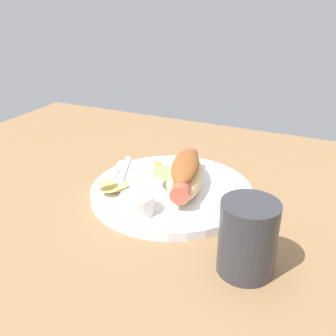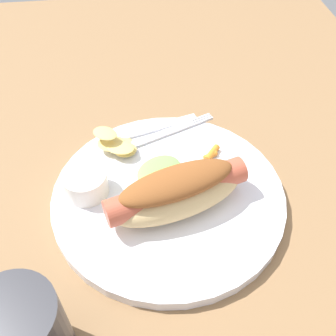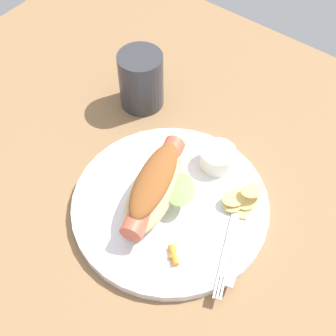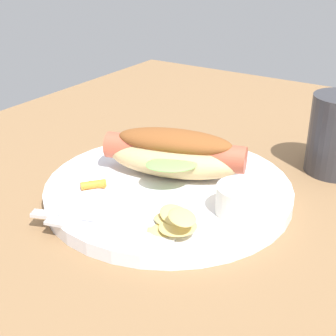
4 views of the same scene
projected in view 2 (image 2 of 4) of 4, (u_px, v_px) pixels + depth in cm
name	position (u px, v px, depth cm)	size (l,w,h in cm)	color
ground_plane	(149.00, 194.00, 53.49)	(120.00, 90.00, 1.80)	olive
plate	(168.00, 196.00, 51.03)	(29.65, 29.65, 1.60)	white
hot_dog	(177.00, 191.00, 46.77)	(12.38, 17.91, 5.91)	#DBB77A
sauce_ramekin	(85.00, 183.00, 49.41)	(5.59, 5.59, 3.18)	white
fork	(167.00, 133.00, 57.90)	(6.64, 14.12, 0.40)	silver
knife	(153.00, 128.00, 58.56)	(13.80, 1.40, 0.36)	silver
chips_pile	(117.00, 144.00, 54.87)	(6.16, 6.65, 2.89)	#E3C66C
carrot_garnish	(212.00, 154.00, 54.53)	(2.91, 2.64, 0.94)	orange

